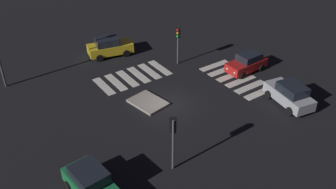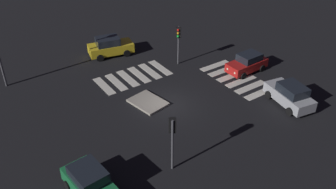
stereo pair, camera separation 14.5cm
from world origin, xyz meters
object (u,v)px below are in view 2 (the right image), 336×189
Objects in this scene: traffic_light_west at (172,131)px; traffic_light_east at (178,37)px; car_red at (247,63)px; traffic_island at (148,102)px; car_silver at (290,95)px; car_yellow at (110,46)px; car_green at (91,184)px.

traffic_light_west is 1.00× the size of traffic_light_east.
car_red is 14.26m from traffic_light_west.
traffic_island is 0.72× the size of car_silver.
car_red reaches higher than traffic_island.
traffic_light_east is (4.61, 4.37, 1.99)m from car_red.
traffic_light_west reaches higher than traffic_light_east.
traffic_light_east is at bearing -47.71° from car_red.
traffic_light_west reaches higher than traffic_island.
traffic_island is 7.51m from traffic_light_east.
car_red is at bearing -36.58° from car_yellow.
car_green is at bearing 16.17° from car_red.
traffic_island is at bearing 12.38° from traffic_light_west.
traffic_island is 7.87m from traffic_light_west.
car_yellow is 1.21× the size of traffic_light_west.
car_silver is (-6.38, -9.04, 0.81)m from traffic_island.
car_green reaches higher than car_red.
car_green is 1.10× the size of car_red.
car_silver is 1.17× the size of traffic_light_west.
traffic_light_east reaches higher than car_red.
car_red is (-0.66, -10.14, 0.75)m from traffic_island.
traffic_light_east is (-5.33, -4.32, 1.91)m from car_yellow.
traffic_light_east reaches higher than car_silver.
traffic_light_west reaches higher than car_silver.
car_silver is at bearing 77.94° from car_red.
car_yellow is 13.20m from car_red.
traffic_island is 9.43m from car_yellow.
car_silver is 1.18× the size of traffic_light_east.
car_yellow is at bearing 18.56° from traffic_light_west.
traffic_island is 0.80× the size of car_red.
traffic_light_east is (10.33, 3.28, 1.93)m from car_silver.
car_green is 16.67m from car_silver.
traffic_light_east is at bearing -38.72° from car_yellow.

